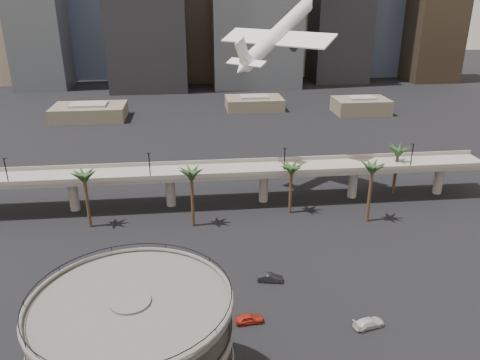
{
  "coord_description": "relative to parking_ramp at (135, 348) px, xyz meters",
  "views": [
    {
      "loc": [
        -5.92,
        -46.45,
        46.85
      ],
      "look_at": [
        2.35,
        28.0,
        16.65
      ],
      "focal_mm": 35.0,
      "sensor_mm": 36.0,
      "label": 1
    }
  ],
  "objects": [
    {
      "name": "car_b",
      "position": [
        19.91,
        25.48,
        -9.11
      ],
      "size": [
        4.64,
        2.43,
        1.45
      ],
      "primitive_type": "imported",
      "rotation": [
        0.0,
        0.0,
        1.36
      ],
      "color": "black",
      "rests_on": "ground"
    },
    {
      "name": "low_buildings",
      "position": [
        19.89,
        146.3,
        -6.97
      ],
      "size": [
        135.0,
        27.5,
        6.8
      ],
      "color": "#635949",
      "rests_on": "ground"
    },
    {
      "name": "car_c",
      "position": [
        32.62,
        12.09,
        -9.12
      ],
      "size": [
        5.24,
        3.14,
        1.42
      ],
      "primitive_type": "imported",
      "rotation": [
        0.0,
        0.0,
        1.82
      ],
      "color": "silver",
      "rests_on": "ground"
    },
    {
      "name": "airborne_jet",
      "position": [
        28.71,
        71.84,
        27.6
      ],
      "size": [
        25.58,
        25.55,
        17.81
      ],
      "rotation": [
        0.0,
        -0.45,
        0.78
      ],
      "color": "silver",
      "rests_on": "ground"
    },
    {
      "name": "parking_ramp",
      "position": [
        0.0,
        0.0,
        0.0
      ],
      "size": [
        22.2,
        22.2,
        17.35
      ],
      "color": "#4F4C49",
      "rests_on": "ground"
    },
    {
      "name": "car_a",
      "position": [
        14.87,
        15.02,
        -9.1
      ],
      "size": [
        4.45,
        2.08,
        1.47
      ],
      "primitive_type": "imported",
      "rotation": [
        0.0,
        0.0,
        1.65
      ],
      "color": "#AE2818",
      "rests_on": "ground"
    },
    {
      "name": "overpass",
      "position": [
        13.0,
        59.0,
        -2.5
      ],
      "size": [
        130.0,
        9.3,
        14.7
      ],
      "color": "slate",
      "rests_on": "ground"
    },
    {
      "name": "palm_trees",
      "position": [
        24.58,
        51.18,
        1.46
      ],
      "size": [
        76.4,
        18.4,
        14.0
      ],
      "color": "#49331F",
      "rests_on": "ground"
    }
  ]
}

